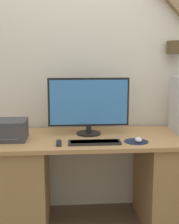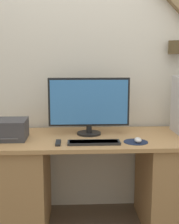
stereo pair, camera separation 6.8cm
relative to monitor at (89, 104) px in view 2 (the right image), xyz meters
name	(u,v)px [view 2 (the right image)]	position (x,y,z in m)	size (l,w,h in m)	color
wall_back	(95,58)	(0.06, 0.31, 0.36)	(6.40, 0.19, 2.87)	silver
desk	(95,181)	(0.05, -0.09, -0.61)	(1.79, 0.68, 0.75)	tan
monitor	(89,104)	(0.00, 0.00, 0.00)	(0.65, 0.19, 0.46)	black
keyboard	(94,142)	(0.02, -0.28, -0.24)	(0.38, 0.11, 0.02)	black
mousepad	(136,142)	(0.33, -0.26, -0.24)	(0.18, 0.18, 0.00)	#19233D
mouse	(138,140)	(0.35, -0.28, -0.22)	(0.05, 0.08, 0.04)	silver
printer	(7,129)	(-0.63, -0.12, -0.17)	(0.31, 0.26, 0.15)	#38383D
remote_control	(58,143)	(-0.24, -0.27, -0.24)	(0.04, 0.14, 0.02)	black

